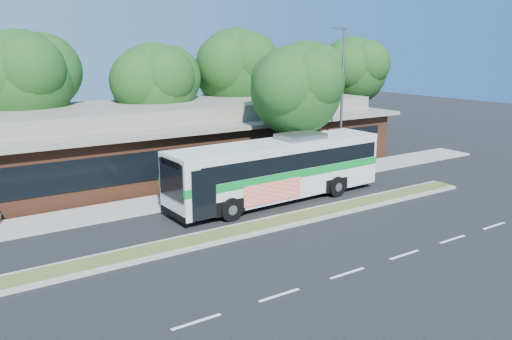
{
  "coord_description": "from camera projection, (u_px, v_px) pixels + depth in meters",
  "views": [
    {
      "loc": [
        -11.73,
        -17.01,
        7.81
      ],
      "look_at": [
        1.32,
        3.02,
        2.0
      ],
      "focal_mm": 35.0,
      "sensor_mm": 36.0,
      "label": 1
    }
  ],
  "objects": [
    {
      "name": "sidewalk",
      "position": [
        202.0,
        195.0,
        27.11
      ],
      "size": [
        44.0,
        2.6,
        0.12
      ],
      "primitive_type": "cube",
      "color": "gray",
      "rests_on": "ground"
    },
    {
      "name": "tree_bg_d",
      "position": [
        240.0,
        68.0,
        38.03
      ],
      "size": [
        6.91,
        6.2,
        9.37
      ],
      "color": "black",
      "rests_on": "ground"
    },
    {
      "name": "transit_bus",
      "position": [
        279.0,
        165.0,
        26.02
      ],
      "size": [
        12.37,
        3.25,
        3.44
      ],
      "rotation": [
        0.0,
        0.0,
        0.04
      ],
      "color": "beige",
      "rests_on": "ground"
    },
    {
      "name": "median_strip",
      "position": [
        261.0,
        226.0,
        22.38
      ],
      "size": [
        26.0,
        1.1,
        0.15
      ],
      "primitive_type": "cube",
      "color": "#475D27",
      "rests_on": "ground"
    },
    {
      "name": "sidewalk_tree",
      "position": [
        300.0,
        88.0,
        28.95
      ],
      "size": [
        5.85,
        5.24,
        8.12
      ],
      "color": "black",
      "rests_on": "ground"
    },
    {
      "name": "tree_bg_f",
      "position": [
        355.0,
        69.0,
        44.47
      ],
      "size": [
        6.69,
        6.0,
        8.92
      ],
      "color": "black",
      "rests_on": "ground"
    },
    {
      "name": "tree_bg_c",
      "position": [
        159.0,
        83.0,
        33.66
      ],
      "size": [
        6.24,
        5.6,
        8.26
      ],
      "color": "black",
      "rests_on": "ground"
    },
    {
      "name": "tree_bg_b",
      "position": [
        28.0,
        77.0,
        30.12
      ],
      "size": [
        6.69,
        6.0,
        9.0
      ],
      "color": "black",
      "rests_on": "ground"
    },
    {
      "name": "tree_bg_e",
      "position": [
        309.0,
        75.0,
        40.53
      ],
      "size": [
        6.47,
        5.8,
        8.5
      ],
      "color": "black",
      "rests_on": "ground"
    },
    {
      "name": "plaza_building",
      "position": [
        154.0,
        140.0,
        31.98
      ],
      "size": [
        33.2,
        11.2,
        4.45
      ],
      "color": "#582D1B",
      "rests_on": "ground"
    },
    {
      "name": "ground",
      "position": [
        268.0,
        232.0,
        21.91
      ],
      "size": [
        120.0,
        120.0,
        0.0
      ],
      "primitive_type": "plane",
      "color": "black",
      "rests_on": "ground"
    },
    {
      "name": "lamp_post",
      "position": [
        342.0,
        98.0,
        30.72
      ],
      "size": [
        0.93,
        0.18,
        9.07
      ],
      "color": "slate",
      "rests_on": "ground"
    }
  ]
}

